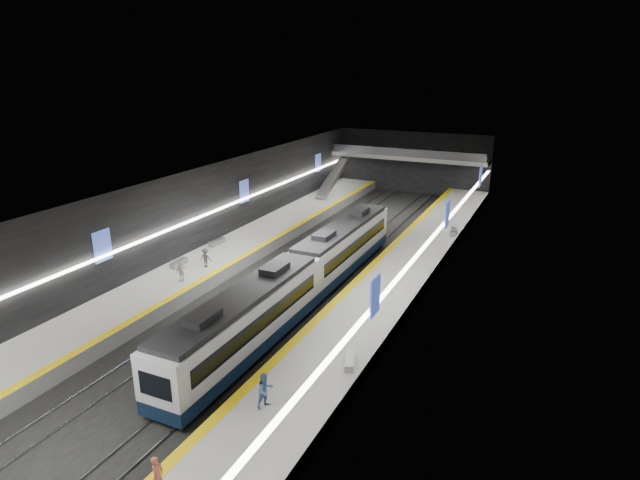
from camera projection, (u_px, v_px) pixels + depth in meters
The scene contains 26 objects.
ground at pixel (286, 288), 41.14m from camera, with size 70.00×70.00×0.00m, color black.
ceiling at pixel (283, 186), 38.60m from camera, with size 20.00×70.00×0.04m, color beige.
wall_left at pixel (178, 223), 43.87m from camera, with size 0.04×70.00×8.00m, color black.
wall_right at pixel (415, 259), 35.87m from camera, with size 0.04×70.00×8.00m, color black.
wall_back at pixel (412, 162), 69.95m from camera, with size 20.00×0.04×8.00m, color black.
platform_left at pixel (205, 267), 43.98m from camera, with size 5.00×70.00×1.00m, color slate.
tile_surface_left at pixel (205, 261), 43.82m from camera, with size 5.00×70.00×0.02m, color #B8B7B2.
tactile_strip_left at pixel (227, 265), 42.94m from camera, with size 0.60×70.00×0.02m, color yellow.
platform_right at pixel (378, 299), 37.98m from camera, with size 5.00×70.00×1.00m, color slate.
tile_surface_right at pixel (379, 293), 37.82m from camera, with size 5.00×70.00×0.02m, color #B8B7B2.
tactile_strip_right at pixel (350, 287), 38.69m from camera, with size 0.60×70.00×0.02m, color yellow.
rails at pixel (286, 287), 41.12m from camera, with size 6.52×70.00×0.12m.
train at pixel (302, 276), 37.59m from camera, with size 2.69×30.04×3.60m.
ad_posters at pixel (291, 229), 40.57m from camera, with size 19.94×53.50×2.20m.
cove_light_left at pixel (180, 225), 43.85m from camera, with size 0.25×68.60×0.12m, color white.
cove_light_right at pixel (412, 261), 36.01m from camera, with size 0.25×68.60×0.12m, color white.
mezzanine_bridge at pixel (408, 157), 67.84m from camera, with size 20.00×3.00×1.50m.
escalator at pixel (332, 179), 65.57m from camera, with size 1.20×8.00×0.60m, color #99999E.
bench_left_near at pixel (179, 263), 42.79m from camera, with size 0.50×1.79×0.44m, color #99999E.
bench_left_far at pixel (217, 242), 47.73m from camera, with size 0.51×1.83×0.45m, color #99999E.
bench_right_near at pixel (350, 361), 28.79m from camera, with size 0.49×1.77×0.43m, color #99999E.
bench_right_far at pixel (454, 232), 50.59m from camera, with size 0.54×1.93×0.47m, color #99999E.
passenger_right_a at pixel (158, 476), 20.06m from camera, with size 0.59×0.39×1.62m, color #C55C49.
passenger_right_b at pixel (265, 391), 25.08m from camera, with size 0.86×0.67×1.77m, color #5072AD.
passenger_left_a at pixel (181, 272), 39.55m from camera, with size 0.90×0.38×1.54m, color silver.
passenger_left_b at pixel (206, 258), 42.30m from camera, with size 1.02×0.58×1.57m, color #44424B.
Camera 1 is at (18.37, -33.18, 16.58)m, focal length 30.00 mm.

